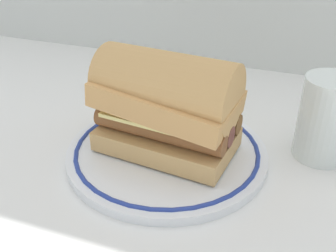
{
  "coord_description": "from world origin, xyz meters",
  "views": [
    {
      "loc": [
        0.18,
        -0.42,
        0.31
      ],
      "look_at": [
        0.03,
        0.0,
        0.04
      ],
      "focal_mm": 42.92,
      "sensor_mm": 36.0,
      "label": 1
    }
  ],
  "objects": [
    {
      "name": "ground_plane",
      "position": [
        0.0,
        0.0,
        0.0
      ],
      "size": [
        1.5,
        1.5,
        0.0
      ],
      "primitive_type": "plane",
      "color": "silver"
    },
    {
      "name": "plate",
      "position": [
        0.03,
        0.0,
        0.01
      ],
      "size": [
        0.27,
        0.27,
        0.01
      ],
      "color": "white",
      "rests_on": "ground_plane"
    },
    {
      "name": "drinking_glass",
      "position": [
        0.22,
        0.07,
        0.05
      ],
      "size": [
        0.07,
        0.07,
        0.11
      ],
      "color": "silver",
      "rests_on": "ground_plane"
    },
    {
      "name": "sausage_sandwich",
      "position": [
        0.03,
        0.0,
        0.08
      ],
      "size": [
        0.19,
        0.12,
        0.13
      ],
      "rotation": [
        0.0,
        0.0,
        -0.11
      ],
      "color": "tan",
      "rests_on": "plate"
    }
  ]
}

